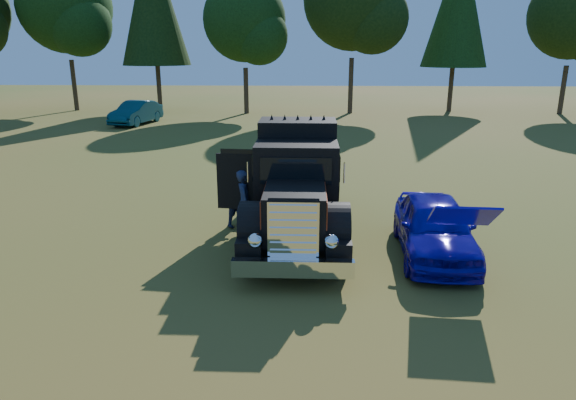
% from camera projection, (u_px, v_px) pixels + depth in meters
% --- Properties ---
extents(ground, '(120.00, 120.00, 0.00)m').
position_uv_depth(ground, '(272.00, 278.00, 11.26)').
color(ground, '#335017').
rests_on(ground, ground).
extents(treeline, '(72.10, 24.04, 13.84)m').
position_uv_depth(treeline, '(278.00, 5.00, 35.39)').
color(treeline, '#2D2116').
rests_on(treeline, ground).
extents(diamond_t_truck, '(3.38, 7.16, 3.00)m').
position_uv_depth(diamond_t_truck, '(296.00, 190.00, 13.41)').
color(diamond_t_truck, black).
rests_on(diamond_t_truck, ground).
extents(hotrod_coupe, '(1.97, 4.36, 1.89)m').
position_uv_depth(hotrod_coupe, '(435.00, 227.00, 12.33)').
color(hotrod_coupe, '#0839B6').
rests_on(hotrod_coupe, ground).
extents(spectator_near, '(0.53, 0.71, 1.77)m').
position_uv_depth(spectator_near, '(245.00, 202.00, 13.72)').
color(spectator_near, '#21284E').
rests_on(spectator_near, ground).
extents(spectator_far, '(1.05, 1.09, 1.77)m').
position_uv_depth(spectator_far, '(240.00, 195.00, 14.36)').
color(spectator_far, '#1F2149').
rests_on(spectator_far, ground).
extents(distant_teal_car, '(2.48, 4.81, 1.51)m').
position_uv_depth(distant_teal_car, '(136.00, 113.00, 33.81)').
color(distant_teal_car, '#0A313E').
rests_on(distant_teal_car, ground).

